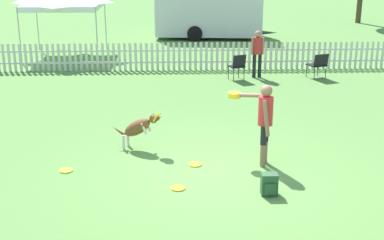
% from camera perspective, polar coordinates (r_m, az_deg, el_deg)
% --- Properties ---
extents(ground_plane, '(240.00, 240.00, 0.00)m').
position_cam_1_polar(ground_plane, '(10.08, 2.73, -5.66)').
color(ground_plane, '#5B8C42').
extents(handler_person, '(0.85, 0.90, 1.59)m').
position_cam_1_polar(handler_person, '(10.23, 7.53, 0.58)').
color(handler_person, '#8C664C').
rests_on(handler_person, ground_plane).
extents(leaping_dog, '(1.10, 0.57, 0.86)m').
position_cam_1_polar(leaping_dog, '(11.09, -5.71, -0.75)').
color(leaping_dog, brown).
rests_on(leaping_dog, ground_plane).
extents(frisbee_near_handler, '(0.26, 0.26, 0.02)m').
position_cam_1_polar(frisbee_near_handler, '(10.42, -13.29, -5.25)').
color(frisbee_near_handler, yellow).
rests_on(frisbee_near_handler, ground_plane).
extents(frisbee_near_dog, '(0.26, 0.26, 0.02)m').
position_cam_1_polar(frisbee_near_dog, '(10.42, 0.32, -4.75)').
color(frisbee_near_dog, yellow).
rests_on(frisbee_near_dog, ground_plane).
extents(frisbee_midfield, '(0.26, 0.26, 0.02)m').
position_cam_1_polar(frisbee_midfield, '(9.44, -1.50, -7.26)').
color(frisbee_midfield, yellow).
rests_on(frisbee_midfield, ground_plane).
extents(backpack_on_grass, '(0.28, 0.24, 0.38)m').
position_cam_1_polar(backpack_on_grass, '(9.25, 8.24, -6.82)').
color(backpack_on_grass, '#2D5633').
rests_on(backpack_on_grass, ground_plane).
extents(picket_fence, '(19.45, 0.04, 0.95)m').
position_cam_1_polar(picket_fence, '(18.37, 0.38, 6.82)').
color(picket_fence, silver).
rests_on(picket_fence, ground_plane).
extents(folding_chair_blue_left, '(0.57, 0.58, 0.84)m').
position_cam_1_polar(folding_chair_blue_left, '(16.96, 4.90, 5.90)').
color(folding_chair_blue_left, '#333338').
rests_on(folding_chair_blue_left, ground_plane).
extents(folding_chair_center, '(0.66, 0.67, 0.82)m').
position_cam_1_polar(folding_chair_center, '(17.62, 13.33, 5.88)').
color(folding_chair_center, '#333338').
rests_on(folding_chair_center, ground_plane).
extents(spectator_standing, '(0.42, 0.27, 1.52)m').
position_cam_1_polar(spectator_standing, '(17.31, 7.00, 7.45)').
color(spectator_standing, black).
rests_on(spectator_standing, ground_plane).
extents(equipment_trailer, '(5.67, 2.49, 2.31)m').
position_cam_1_polar(equipment_trailer, '(25.04, 1.82, 11.54)').
color(equipment_trailer, silver).
rests_on(equipment_trailer, ground_plane).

